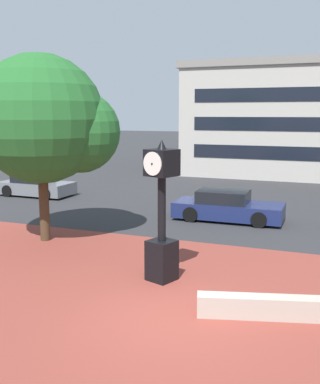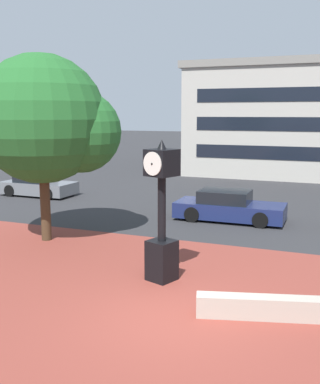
{
  "view_description": "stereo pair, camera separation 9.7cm",
  "coord_description": "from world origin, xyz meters",
  "px_view_note": "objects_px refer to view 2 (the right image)",
  "views": [
    {
      "loc": [
        3.14,
        -9.02,
        4.49
      ],
      "look_at": [
        -1.14,
        1.99,
        2.45
      ],
      "focal_mm": 42.81,
      "sensor_mm": 36.0,
      "label": 1
    },
    {
      "loc": [
        3.23,
        -8.99,
        4.49
      ],
      "look_at": [
        -1.14,
        1.99,
        2.45
      ],
      "focal_mm": 42.81,
      "sensor_mm": 36.0,
      "label": 2
    }
  ],
  "objects_px": {
    "street_clock": "(162,217)",
    "car_street_near": "(229,207)",
    "plaza_tree": "(50,122)",
    "car_street_mid": "(38,185)"
  },
  "relations": [
    {
      "from": "car_street_near",
      "to": "car_street_mid",
      "type": "relative_size",
      "value": 1.12
    },
    {
      "from": "plaza_tree",
      "to": "car_street_mid",
      "type": "distance_m",
      "value": 10.11
    },
    {
      "from": "plaza_tree",
      "to": "car_street_mid",
      "type": "bearing_deg",
      "value": 129.88
    },
    {
      "from": "car_street_near",
      "to": "plaza_tree",
      "type": "bearing_deg",
      "value": -44.91
    },
    {
      "from": "car_street_near",
      "to": "car_street_mid",
      "type": "distance_m",
      "value": 11.34
    },
    {
      "from": "street_clock",
      "to": "car_street_near",
      "type": "bearing_deg",
      "value": 109.68
    },
    {
      "from": "plaza_tree",
      "to": "car_street_near",
      "type": "height_order",
      "value": "plaza_tree"
    },
    {
      "from": "plaza_tree",
      "to": "car_street_mid",
      "type": "relative_size",
      "value": 1.6
    },
    {
      "from": "car_street_near",
      "to": "car_street_mid",
      "type": "xyz_separation_m",
      "value": [
        -11.17,
        1.98,
        -0.0
      ]
    },
    {
      "from": "street_clock",
      "to": "car_street_near",
      "type": "distance_m",
      "value": 7.7
    }
  ]
}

